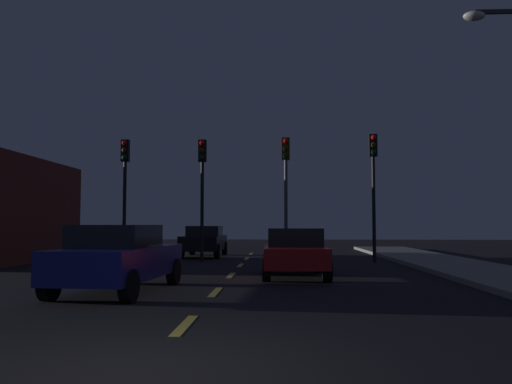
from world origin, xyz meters
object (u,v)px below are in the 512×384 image
at_px(traffic_signal_center_left, 202,176).
at_px(traffic_signal_far_left, 125,176).
at_px(traffic_signal_center_right, 286,175).
at_px(car_oncoming_far, 204,241).
at_px(car_stopped_ahead, 295,252).
at_px(traffic_signal_far_right, 373,172).
at_px(car_adjacent_lane, 119,257).

bearing_deg(traffic_signal_center_left, traffic_signal_far_left, 180.00).
distance_m(traffic_signal_center_right, car_oncoming_far, 5.77).
relative_size(traffic_signal_far_left, car_stopped_ahead, 1.29).
height_order(traffic_signal_center_left, car_stopped_ahead, traffic_signal_center_left).
height_order(traffic_signal_far_left, traffic_signal_far_right, traffic_signal_far_right).
distance_m(traffic_signal_far_right, car_adjacent_lane, 12.30).
bearing_deg(car_adjacent_lane, traffic_signal_center_right, 67.82).
xyz_separation_m(traffic_signal_far_left, traffic_signal_center_left, (3.18, -0.00, -0.02)).
relative_size(traffic_signal_far_right, car_stopped_ahead, 1.33).
distance_m(traffic_signal_far_left, traffic_signal_center_right, 6.57).
height_order(traffic_signal_center_right, traffic_signal_far_right, traffic_signal_far_right).
xyz_separation_m(traffic_signal_far_right, car_oncoming_far, (-7.28, 3.38, -2.84)).
distance_m(traffic_signal_far_left, traffic_signal_center_left, 3.18).
relative_size(traffic_signal_center_right, car_oncoming_far, 1.28).
bearing_deg(traffic_signal_far_right, car_adjacent_lane, -127.89).
bearing_deg(traffic_signal_center_left, car_oncoming_far, 96.54).
height_order(traffic_signal_center_right, car_adjacent_lane, traffic_signal_center_right).
height_order(car_adjacent_lane, car_oncoming_far, car_adjacent_lane).
height_order(traffic_signal_far_left, car_stopped_ahead, traffic_signal_far_left).
height_order(traffic_signal_far_left, car_adjacent_lane, traffic_signal_far_left).
xyz_separation_m(traffic_signal_far_right, car_adjacent_lane, (-7.35, -9.45, -2.81)).
relative_size(traffic_signal_far_left, car_adjacent_lane, 1.15).
bearing_deg(traffic_signal_center_right, traffic_signal_far_left, -180.00).
height_order(car_stopped_ahead, car_oncoming_far, car_oncoming_far).
distance_m(traffic_signal_center_right, car_adjacent_lane, 10.56).
relative_size(traffic_signal_far_left, traffic_signal_center_right, 0.99).
xyz_separation_m(traffic_signal_center_left, traffic_signal_center_right, (3.39, 0.00, 0.04)).
bearing_deg(traffic_signal_center_right, traffic_signal_center_left, -180.00).
relative_size(traffic_signal_center_left, traffic_signal_center_right, 0.99).
bearing_deg(traffic_signal_center_left, car_stopped_ahead, -59.05).
xyz_separation_m(traffic_signal_far_left, car_adjacent_lane, (2.72, -9.45, -2.71)).
bearing_deg(car_oncoming_far, car_stopped_ahead, -67.07).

